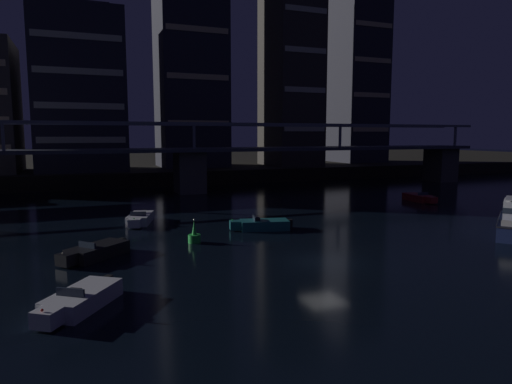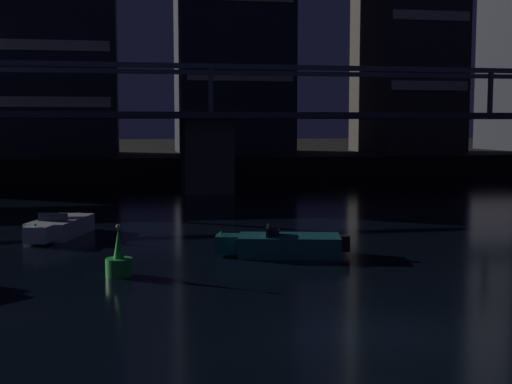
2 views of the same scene
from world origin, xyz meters
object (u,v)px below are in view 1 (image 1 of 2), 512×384
at_px(river_bridge, 189,159).
at_px(tower_east_tall, 291,73).
at_px(speedboat_near_center, 95,252).
at_px(channel_buoy, 194,236).
at_px(speedboat_mid_right, 262,225).
at_px(tower_east_low, 358,80).
at_px(tower_central, 190,57).
at_px(tower_west_tall, 80,91).
at_px(speedboat_mid_left, 420,198).
at_px(speedboat_near_right, 140,219).
at_px(speedboat_mid_center, 80,300).

xyz_separation_m(river_bridge, tower_east_tall, (22.88, 16.68, 14.45)).
relative_size(speedboat_near_center, channel_buoy, 2.57).
xyz_separation_m(river_bridge, speedboat_mid_right, (0.02, -26.05, -4.09)).
xyz_separation_m(tower_east_tall, channel_buoy, (-29.11, -45.19, -18.47)).
bearing_deg(tower_east_low, speedboat_near_center, -136.04).
bearing_deg(tower_central, speedboat_near_center, -109.88).
relative_size(tower_west_tall, speedboat_mid_right, 4.78).
distance_m(tower_west_tall, speedboat_mid_left, 52.14).
distance_m(river_bridge, speedboat_near_center, 33.19).
bearing_deg(speedboat_mid_right, speedboat_mid_left, 19.50).
height_order(speedboat_near_right, channel_buoy, channel_buoy).
xyz_separation_m(tower_east_low, speedboat_mid_center, (-54.31, -60.21, -18.66)).
distance_m(tower_west_tall, tower_central, 19.60).
relative_size(tower_central, tower_east_tall, 1.13).
bearing_deg(channel_buoy, speedboat_near_right, 107.47).
height_order(speedboat_near_right, speedboat_mid_right, same).
bearing_deg(speedboat_near_right, tower_east_tall, 48.72).
relative_size(river_bridge, speedboat_mid_center, 19.35).
xyz_separation_m(speedboat_near_center, channel_buoy, (6.82, 1.73, 0.06)).
height_order(river_bridge, tower_east_low, tower_east_low).
xyz_separation_m(tower_east_tall, speedboat_near_center, (-35.93, -46.92, -18.53)).
distance_m(tower_west_tall, tower_east_tall, 36.46).
relative_size(tower_central, speedboat_mid_right, 7.33).
xyz_separation_m(tower_west_tall, tower_east_low, (53.64, 4.73, 4.59)).
height_order(tower_central, tower_east_low, tower_central).
relative_size(tower_west_tall, tower_east_tall, 0.74).
distance_m(speedboat_near_right, speedboat_mid_left, 32.43).
xyz_separation_m(tower_east_tall, speedboat_mid_center, (-36.85, -55.64, -18.53)).
bearing_deg(speedboat_mid_right, river_bridge, 90.05).
xyz_separation_m(speedboat_mid_left, channel_buoy, (-29.59, -10.73, 0.06)).
relative_size(speedboat_near_center, speedboat_mid_left, 0.86).
bearing_deg(tower_west_tall, tower_east_low, 5.04).
bearing_deg(speedboat_near_right, tower_east_low, 39.65).
bearing_deg(tower_east_low, tower_east_tall, -165.33).
height_order(tower_west_tall, speedboat_near_center, tower_west_tall).
bearing_deg(tower_west_tall, tower_east_tall, 0.25).
distance_m(tower_west_tall, speedboat_mid_right, 46.77).
relative_size(tower_central, speedboat_mid_center, 8.01).
height_order(river_bridge, speedboat_mid_left, river_bridge).
distance_m(tower_central, speedboat_mid_center, 64.77).
xyz_separation_m(speedboat_mid_left, speedboat_mid_right, (-23.34, -8.27, 0.00)).
relative_size(tower_central, channel_buoy, 21.69).
bearing_deg(speedboat_mid_right, speedboat_mid_center, -137.30).
distance_m(tower_east_tall, speedboat_mid_center, 69.26).
bearing_deg(channel_buoy, speedboat_mid_right, 21.49).
bearing_deg(channel_buoy, tower_east_tall, 57.21).
relative_size(speedboat_near_right, speedboat_mid_left, 0.99).
relative_size(speedboat_near_center, speedboat_near_right, 0.88).
height_order(river_bridge, speedboat_near_right, river_bridge).
relative_size(tower_central, speedboat_mid_left, 7.30).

